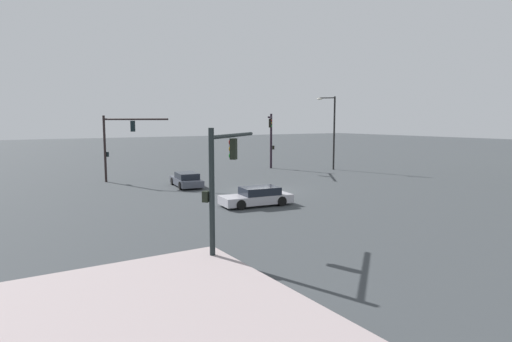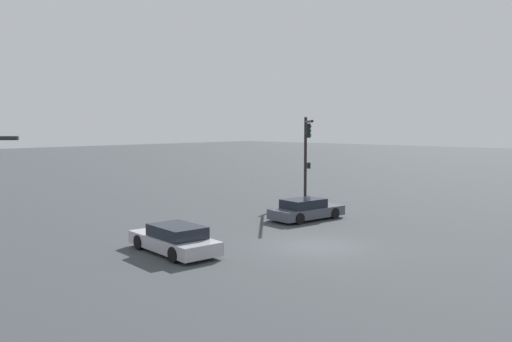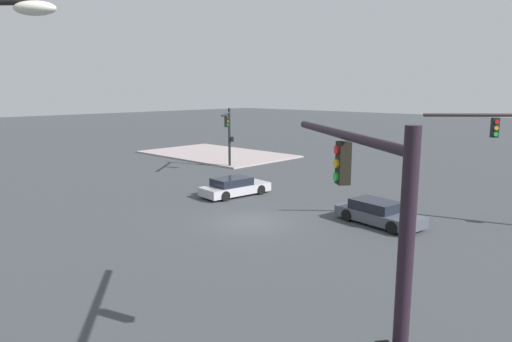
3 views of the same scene
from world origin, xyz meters
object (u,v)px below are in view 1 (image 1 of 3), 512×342
at_px(traffic_signal_near_corner, 222,169).
at_px(streetlamp_curved_arm, 332,128).
at_px(traffic_signal_opposite_side, 271,133).
at_px(sedan_car_approaching, 186,180).
at_px(traffic_signal_cross_street, 118,137).
at_px(sedan_car_waiting_far, 257,197).

distance_m(traffic_signal_near_corner, streetlamp_curved_arm, 32.42).
bearing_deg(traffic_signal_opposite_side, sedan_car_approaching, -25.84).
bearing_deg(traffic_signal_near_corner, traffic_signal_opposite_side, 11.05).
distance_m(traffic_signal_near_corner, sedan_car_approaching, 18.81).
xyz_separation_m(traffic_signal_cross_street, sedan_car_waiting_far, (15.48, 4.82, -3.49)).
bearing_deg(streetlamp_curved_arm, traffic_signal_cross_street, 43.27).
bearing_deg(traffic_signal_near_corner, traffic_signal_cross_street, 44.63).
distance_m(traffic_signal_cross_street, streetlamp_curved_arm, 23.26).
bearing_deg(sedan_car_waiting_far, traffic_signal_near_corner, 56.17).
xyz_separation_m(traffic_signal_near_corner, streetlamp_curved_arm, (-20.76, 24.87, 1.17)).
relative_size(traffic_signal_near_corner, traffic_signal_cross_street, 0.88).
xyz_separation_m(traffic_signal_cross_street, streetlamp_curved_arm, (2.32, 23.14, 0.63)).
xyz_separation_m(traffic_signal_near_corner, traffic_signal_cross_street, (-23.08, 1.74, 0.54)).
distance_m(traffic_signal_near_corner, sedan_car_waiting_far, 10.47).
relative_size(traffic_signal_opposite_side, streetlamp_curved_arm, 0.77).
xyz_separation_m(traffic_signal_near_corner, sedan_car_waiting_far, (-7.61, 6.56, -2.95)).
distance_m(traffic_signal_near_corner, traffic_signal_opposite_side, 31.10).
xyz_separation_m(streetlamp_curved_arm, sedan_car_waiting_far, (13.16, -18.31, -4.12)).
relative_size(traffic_signal_near_corner, sedan_car_waiting_far, 1.09).
relative_size(traffic_signal_cross_street, sedan_car_approaching, 1.27).
distance_m(traffic_signal_near_corner, traffic_signal_cross_street, 23.16).
xyz_separation_m(traffic_signal_opposite_side, traffic_signal_cross_street, (1.46, -17.36, -0.09)).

